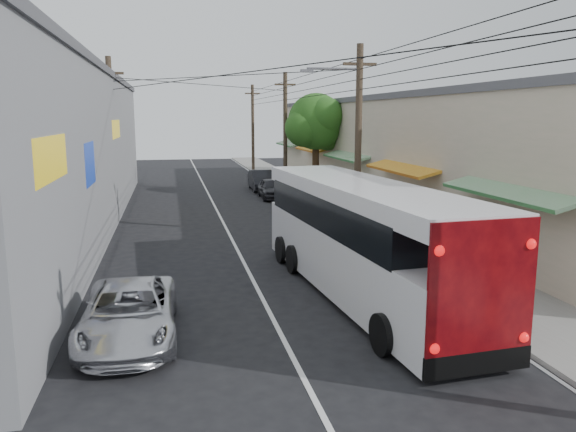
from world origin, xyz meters
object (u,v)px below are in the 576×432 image
coach_bus (360,237)px  parked_suv (311,204)px  pedestrian_near (394,206)px  jeepney (129,313)px  pedestrian_far (429,225)px  parked_car_mid (272,188)px  parked_car_far (261,180)px

coach_bus → parked_suv: bearing=78.0°
parked_suv → pedestrian_near: (3.13, -3.25, 0.30)m
jeepney → pedestrian_far: size_ratio=3.23×
parked_car_mid → jeepney: bearing=-107.1°
coach_bus → jeepney: coach_bus is taller
parked_car_mid → pedestrian_near: pedestrian_near is taller
coach_bus → parked_car_far: bearing=83.3°
coach_bus → pedestrian_near: coach_bus is taller
jeepney → pedestrian_far: pedestrian_far is taller
pedestrian_near → pedestrian_far: pedestrian_near is taller
pedestrian_far → parked_car_mid: bearing=-47.3°
coach_bus → parked_car_far: size_ratio=2.72×
jeepney → parked_car_far: bearing=75.1°
jeepney → pedestrian_near: (11.09, 11.11, 0.41)m
parked_suv → coach_bus: bearing=-103.5°
coach_bus → parked_suv: (1.66, 12.30, -0.96)m
parked_car_far → pedestrian_near: bearing=-74.9°
jeepney → parked_car_mid: bearing=72.3°
jeepney → parked_suv: size_ratio=0.90×
jeepney → parked_suv: 16.43m
parked_car_far → jeepney: bearing=-105.1°
parked_suv → parked_car_far: bearing=87.6°
jeepney → parked_car_mid: (7.29, 21.76, -0.00)m
parked_suv → pedestrian_far: bearing=-71.5°
coach_bus → parked_car_far: coach_bus is taller
parked_car_far → pedestrian_near: 15.26m
jeepney → pedestrian_far: bearing=34.7°
parked_car_far → pedestrian_far: 18.82m
coach_bus → pedestrian_near: size_ratio=6.24×
coach_bus → pedestrian_near: bearing=57.8°
parked_suv → parked_car_far: size_ratio=1.21×
coach_bus → jeepney: size_ratio=2.51×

